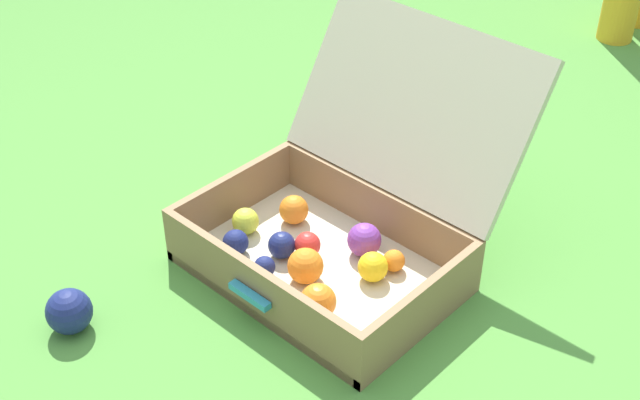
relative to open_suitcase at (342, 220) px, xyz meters
The scene contains 3 objects.
ground_plane 0.19m from the open_suitcase, 72.47° to the right, with size 16.00×16.00×0.00m, color #4C8C38.
open_suitcase is the anchor object (origin of this frame).
stray_ball_on_grass 0.62m from the open_suitcase, 114.90° to the right, with size 0.10×0.10×0.10m, color navy.
Camera 1 is at (0.96, -1.00, 1.28)m, focal length 47.83 mm.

